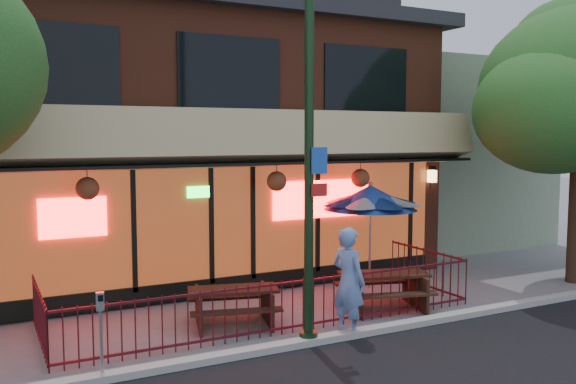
% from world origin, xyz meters
% --- Properties ---
extents(ground, '(80.00, 80.00, 0.00)m').
position_xyz_m(ground, '(0.00, 0.00, 0.00)').
color(ground, gray).
rests_on(ground, ground).
extents(curb, '(80.00, 0.25, 0.12)m').
position_xyz_m(curb, '(0.00, -0.50, 0.06)').
color(curb, '#999993').
rests_on(curb, ground).
extents(restaurant_building, '(12.96, 9.49, 8.05)m').
position_xyz_m(restaurant_building, '(0.00, 7.11, 4.13)').
color(restaurant_building, brown).
rests_on(restaurant_building, ground).
extents(neighbor_building, '(6.00, 7.00, 6.00)m').
position_xyz_m(neighbor_building, '(9.00, 7.70, 3.00)').
color(neighbor_building, gray).
rests_on(neighbor_building, ground).
extents(patio_fence, '(8.44, 2.62, 1.00)m').
position_xyz_m(patio_fence, '(0.00, 0.50, 0.63)').
color(patio_fence, '#480F17').
rests_on(patio_fence, ground).
extents(street_light, '(0.43, 0.32, 7.00)m').
position_xyz_m(street_light, '(0.00, -0.40, 3.15)').
color(street_light, black).
rests_on(street_light, ground).
extents(picnic_table_left, '(1.97, 1.69, 0.72)m').
position_xyz_m(picnic_table_left, '(-0.80, 1.11, 0.48)').
color(picnic_table_left, '#341A13').
rests_on(picnic_table_left, ground).
extents(picnic_table_right, '(2.13, 1.84, 0.78)m').
position_xyz_m(picnic_table_right, '(2.40, 0.70, 0.51)').
color(picnic_table_right, '#361F13').
rests_on(picnic_table_right, ground).
extents(patio_umbrella, '(2.21, 2.21, 2.53)m').
position_xyz_m(patio_umbrella, '(3.22, 2.40, 2.16)').
color(patio_umbrella, gray).
rests_on(patio_umbrella, ground).
extents(pedestrian, '(0.65, 0.82, 1.98)m').
position_xyz_m(pedestrian, '(0.86, -0.35, 0.99)').
color(pedestrian, '#6285C4').
rests_on(pedestrian, ground).
extents(parking_meter_near, '(0.13, 0.11, 1.33)m').
position_xyz_m(parking_meter_near, '(-3.52, -0.43, 0.90)').
color(parking_meter_near, gray).
rests_on(parking_meter_near, ground).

